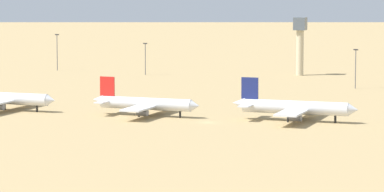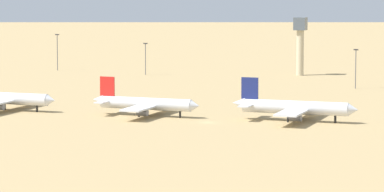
{
  "view_description": "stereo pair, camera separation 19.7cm",
  "coord_description": "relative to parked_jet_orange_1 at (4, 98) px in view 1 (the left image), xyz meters",
  "views": [
    {
      "loc": [
        97.55,
        -308.05,
        44.01
      ],
      "look_at": [
        -10.27,
        15.16,
        6.0
      ],
      "focal_mm": 102.79,
      "sensor_mm": 36.0,
      "label": 1
    },
    {
      "loc": [
        97.73,
        -307.98,
        44.01
      ],
      "look_at": [
        -10.27,
        15.16,
        6.0
      ],
      "focal_mm": 102.79,
      "sensor_mm": 36.0,
      "label": 2
    }
  ],
  "objects": [
    {
      "name": "parked_jet_navy_3",
      "position": [
        94.88,
        4.06,
        0.22
      ],
      "size": [
        38.66,
        32.35,
        12.8
      ],
      "rotation": [
        0.0,
        0.0,
        -0.01
      ],
      "color": "silver",
      "rests_on": "ground"
    },
    {
      "name": "light_pole_mid",
      "position": [
        -1.37,
        131.81,
        4.22
      ],
      "size": [
        1.8,
        0.5,
        14.03
      ],
      "color": "#59595E",
      "rests_on": "ground"
    },
    {
      "name": "parked_jet_red_2",
      "position": [
        48.27,
        1.15,
        -0.07
      ],
      "size": [
        36.03,
        30.25,
        11.91
      ],
      "rotation": [
        0.0,
        0.0,
        -0.04
      ],
      "color": "silver",
      "rests_on": "ground"
    },
    {
      "name": "control_tower",
      "position": [
        63.06,
        151.34,
        11.26
      ],
      "size": [
        5.2,
        5.2,
        25.25
      ],
      "color": "#C6B793",
      "rests_on": "ground"
    },
    {
      "name": "light_pole_east",
      "position": [
        95.79,
        103.78,
        4.86
      ],
      "size": [
        1.8,
        0.5,
        15.27
      ],
      "color": "#59595E",
      "rests_on": "ground"
    },
    {
      "name": "parked_jet_orange_1",
      "position": [
        0.0,
        0.0,
        0.0
      ],
      "size": [
        36.65,
        30.73,
        12.12
      ],
      "rotation": [
        0.0,
        0.0,
        -0.03
      ],
      "color": "silver",
      "rests_on": "ground"
    },
    {
      "name": "ground",
      "position": [
        71.59,
        -6.84,
        -3.97
      ],
      "size": [
        4000.0,
        4000.0,
        0.0
      ],
      "primitive_type": "plane",
      "color": "tan"
    },
    {
      "name": "light_pole_west",
      "position": [
        -47.56,
        140.02,
        5.58
      ],
      "size": [
        1.8,
        0.5,
        16.66
      ],
      "color": "#59595E",
      "rests_on": "ground"
    }
  ]
}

